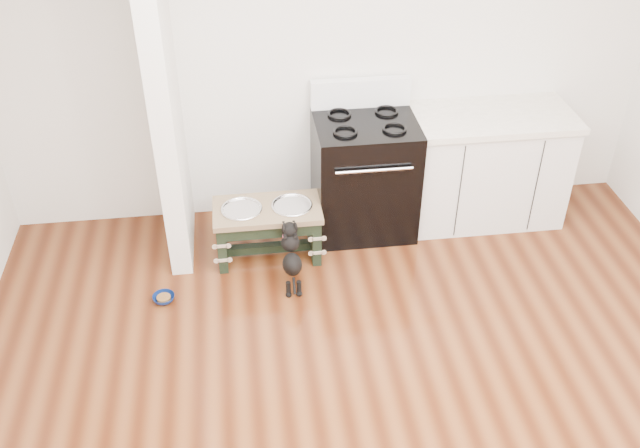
{
  "coord_description": "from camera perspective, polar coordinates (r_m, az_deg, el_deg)",
  "views": [
    {
      "loc": [
        -0.69,
        -2.45,
        3.37
      ],
      "look_at": [
        -0.18,
        1.47,
        0.53
      ],
      "focal_mm": 40.0,
      "sensor_mm": 36.0,
      "label": 1
    }
  ],
  "objects": [
    {
      "name": "floor_bowl",
      "position": [
        5.15,
        -12.39,
        -5.82
      ],
      "size": [
        0.2,
        0.2,
        0.05
      ],
      "rotation": [
        0.0,
        0.0,
        0.33
      ],
      "color": "#0B1C4F",
      "rests_on": "ground"
    },
    {
      "name": "room_shell",
      "position": [
        3.08,
        6.91,
        0.91
      ],
      "size": [
        5.0,
        5.0,
        5.0
      ],
      "color": "silver",
      "rests_on": "ground"
    },
    {
      "name": "dog_feeder",
      "position": [
        5.28,
        -4.21,
        0.15
      ],
      "size": [
        0.79,
        0.42,
        0.45
      ],
      "color": "black",
      "rests_on": "ground"
    },
    {
      "name": "puppy",
      "position": [
        5.02,
        -2.3,
        -2.54
      ],
      "size": [
        0.14,
        0.41,
        0.48
      ],
      "color": "black",
      "rests_on": "ground"
    },
    {
      "name": "oven_range",
      "position": [
        5.52,
        3.55,
        4.05
      ],
      "size": [
        0.76,
        0.69,
        1.14
      ],
      "color": "black",
      "rests_on": "ground"
    },
    {
      "name": "partition_wall",
      "position": [
        5.0,
        -12.53,
        11.04
      ],
      "size": [
        0.15,
        0.8,
        2.7
      ],
      "primitive_type": "cube",
      "color": "silver",
      "rests_on": "ground"
    },
    {
      "name": "cabinet_run",
      "position": [
        5.79,
        13.12,
        4.49
      ],
      "size": [
        1.24,
        0.64,
        0.91
      ],
      "color": "silver",
      "rests_on": "ground"
    }
  ]
}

